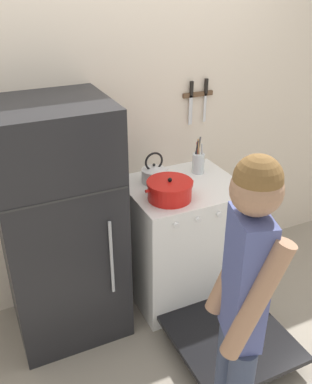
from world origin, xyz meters
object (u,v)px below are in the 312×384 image
(refrigerator, at_px, (60,226))
(person, at_px, (242,312))
(dutch_oven_pot, at_px, (170,190))
(stove_range, at_px, (184,243))
(utensil_jar, at_px, (198,162))
(tea_kettle, at_px, (154,173))

(refrigerator, distance_m, person, 1.35)
(refrigerator, bearing_deg, dutch_oven_pot, -12.32)
(dutch_oven_pot, bearing_deg, stove_range, 28.53)
(refrigerator, xyz_separation_m, stove_range, (0.87, -0.06, -0.35))
(utensil_jar, height_order, person, person)
(stove_range, bearing_deg, person, -107.90)
(refrigerator, xyz_separation_m, person, (0.49, -1.25, 0.16))
(stove_range, bearing_deg, dutch_oven_pot, -151.47)
(refrigerator, xyz_separation_m, tea_kettle, (0.71, 0.12, 0.18))
(stove_range, bearing_deg, tea_kettle, 133.23)
(stove_range, relative_size, person, 0.83)
(tea_kettle, height_order, utensil_jar, utensil_jar)
(refrigerator, relative_size, person, 0.95)
(dutch_oven_pot, relative_size, utensil_jar, 1.27)
(refrigerator, height_order, person, person)
(tea_kettle, bearing_deg, dutch_oven_pot, -92.94)
(refrigerator, bearing_deg, tea_kettle, 9.22)
(refrigerator, distance_m, tea_kettle, 0.74)
(refrigerator, relative_size, tea_kettle, 7.12)
(stove_range, height_order, dutch_oven_pot, dutch_oven_pot)
(refrigerator, height_order, dutch_oven_pot, refrigerator)
(dutch_oven_pot, bearing_deg, person, -100.84)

